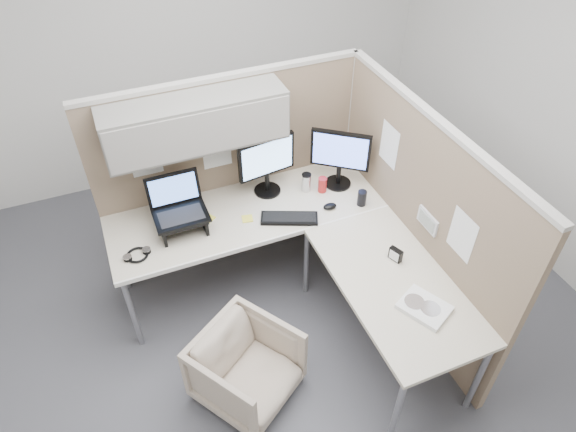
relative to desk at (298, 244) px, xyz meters
name	(u,v)px	position (x,y,z in m)	size (l,w,h in m)	color
ground	(288,324)	(-0.12, -0.13, -0.69)	(4.50, 4.50, 0.00)	#45454B
partition_back	(216,151)	(-0.34, 0.70, 0.41)	(2.00, 0.36, 1.63)	#846D56
partition_right	(413,218)	(0.78, -0.19, 0.13)	(0.07, 2.03, 1.63)	#846D56
desk	(298,244)	(0.00, 0.00, 0.00)	(2.00, 1.98, 0.73)	beige
office_chair	(247,366)	(-0.58, -0.52, -0.39)	(0.57, 0.54, 0.59)	#B6A791
monitor_left	(267,162)	(-0.01, 0.57, 0.32)	(0.44, 0.20, 0.47)	black
monitor_right	(340,155)	(0.52, 0.44, 0.32)	(0.37, 0.29, 0.47)	black
laptop_station	(180,212)	(-0.70, 0.42, 0.19)	(0.36, 0.31, 0.38)	black
keyboard	(289,218)	(0.02, 0.21, 0.05)	(0.40, 0.13, 0.02)	black
mouse	(330,206)	(0.34, 0.21, 0.06)	(0.10, 0.06, 0.04)	black
travel_mug	(306,182)	(0.27, 0.47, 0.12)	(0.07, 0.07, 0.15)	silver
soda_can_green	(362,198)	(0.57, 0.16, 0.10)	(0.07, 0.07, 0.12)	black
soda_can_silver	(322,185)	(0.37, 0.41, 0.10)	(0.07, 0.07, 0.12)	#B21E1E
sticky_note_c	(208,218)	(-0.51, 0.44, 0.05)	(0.08, 0.08, 0.01)	yellow
sticky_note_d	(247,219)	(-0.25, 0.33, 0.05)	(0.08, 0.08, 0.01)	yellow
headphones	(137,255)	(-1.04, 0.26, 0.06)	(0.18, 0.17, 0.03)	black
paper_stack	(424,307)	(0.46, -0.83, 0.06)	(0.32, 0.35, 0.03)	white
desk_clock	(396,255)	(0.51, -0.41, 0.09)	(0.07, 0.10, 0.09)	black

